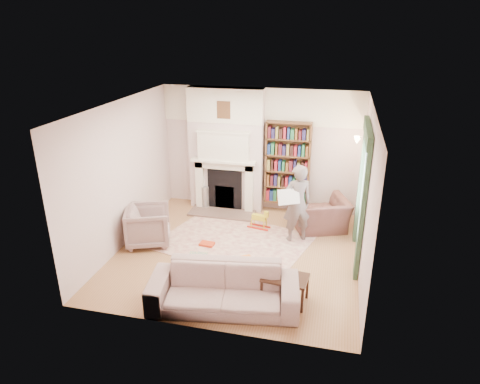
% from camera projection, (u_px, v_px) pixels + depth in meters
% --- Properties ---
extents(floor, '(4.50, 4.50, 0.00)m').
position_uv_depth(floor, '(237.00, 252.00, 8.22)').
color(floor, '#95623B').
rests_on(floor, ground).
extents(ceiling, '(4.50, 4.50, 0.00)m').
position_uv_depth(ceiling, '(237.00, 106.00, 7.17)').
color(ceiling, white).
rests_on(ceiling, wall_back).
extents(wall_back, '(4.50, 0.00, 4.50)m').
position_uv_depth(wall_back, '(260.00, 150.00, 9.73)').
color(wall_back, beige).
rests_on(wall_back, floor).
extents(wall_front, '(4.50, 0.00, 4.50)m').
position_uv_depth(wall_front, '(196.00, 243.00, 5.66)').
color(wall_front, beige).
rests_on(wall_front, floor).
extents(wall_left, '(0.00, 4.50, 4.50)m').
position_uv_depth(wall_left, '(123.00, 175.00, 8.18)').
color(wall_left, beige).
rests_on(wall_left, floor).
extents(wall_right, '(0.00, 4.50, 4.50)m').
position_uv_depth(wall_right, '(366.00, 195.00, 7.21)').
color(wall_right, beige).
rests_on(wall_right, floor).
extents(fireplace, '(1.70, 0.58, 2.80)m').
position_uv_depth(fireplace, '(226.00, 151.00, 9.71)').
color(fireplace, beige).
rests_on(fireplace, floor).
extents(bookcase, '(1.00, 0.24, 1.85)m').
position_uv_depth(bookcase, '(288.00, 163.00, 9.55)').
color(bookcase, brown).
rests_on(bookcase, floor).
extents(window, '(0.02, 0.90, 1.30)m').
position_uv_depth(window, '(365.00, 184.00, 7.56)').
color(window, silver).
rests_on(window, wall_right).
extents(curtain_left, '(0.07, 0.32, 2.40)m').
position_uv_depth(curtain_left, '(362.00, 213.00, 7.03)').
color(curtain_left, '#2D442B').
rests_on(curtain_left, floor).
extents(curtain_right, '(0.07, 0.32, 2.40)m').
position_uv_depth(curtain_right, '(360.00, 184.00, 8.29)').
color(curtain_right, '#2D442B').
rests_on(curtain_right, floor).
extents(pelmet, '(0.09, 1.70, 0.24)m').
position_uv_depth(pelmet, '(368.00, 132.00, 7.22)').
color(pelmet, '#2D442B').
rests_on(pelmet, wall_right).
extents(wall_sconce, '(0.20, 0.24, 0.24)m').
position_uv_depth(wall_sconce, '(355.00, 143.00, 8.43)').
color(wall_sconce, gold).
rests_on(wall_sconce, wall_right).
extents(rug, '(3.25, 2.81, 0.01)m').
position_uv_depth(rug, '(234.00, 242.00, 8.59)').
color(rug, beige).
rests_on(rug, floor).
extents(armchair_reading, '(1.34, 1.26, 0.70)m').
position_uv_depth(armchair_reading, '(321.00, 214.00, 9.00)').
color(armchair_reading, '#492926').
rests_on(armchair_reading, floor).
extents(armchair_left, '(1.08, 1.07, 0.76)m').
position_uv_depth(armchair_left, '(148.00, 225.00, 8.43)').
color(armchair_left, '#A59488').
rests_on(armchair_left, floor).
extents(sofa, '(2.39, 1.22, 0.67)m').
position_uv_depth(sofa, '(224.00, 288.00, 6.54)').
color(sofa, '#B7A497').
rests_on(sofa, floor).
extents(man_reading, '(0.69, 0.61, 1.60)m').
position_uv_depth(man_reading, '(297.00, 204.00, 8.38)').
color(man_reading, '#5E504B').
rests_on(man_reading, floor).
extents(newspaper, '(0.44, 0.31, 0.29)m').
position_uv_depth(newspaper, '(289.00, 197.00, 8.16)').
color(newspaper, silver).
rests_on(newspaper, man_reading).
extents(coffee_table, '(0.74, 0.52, 0.45)m').
position_uv_depth(coffee_table, '(285.00, 289.00, 6.71)').
color(coffee_table, '#382013').
rests_on(coffee_table, floor).
extents(paraffin_heater, '(0.28, 0.28, 0.55)m').
position_uv_depth(paraffin_heater, '(205.00, 197.00, 10.09)').
color(paraffin_heater, '#9FA2A6').
rests_on(paraffin_heater, floor).
extents(rocking_horse, '(0.50, 0.27, 0.42)m').
position_uv_depth(rocking_horse, '(259.00, 219.00, 9.09)').
color(rocking_horse, gold).
rests_on(rocking_horse, rug).
extents(board_game, '(0.39, 0.39, 0.03)m').
position_uv_depth(board_game, '(197.00, 257.00, 7.99)').
color(board_game, '#E6BF51').
rests_on(board_game, rug).
extents(game_box_lid, '(0.30, 0.21, 0.05)m').
position_uv_depth(game_box_lid, '(207.00, 244.00, 8.44)').
color(game_box_lid, red).
rests_on(game_box_lid, rug).
extents(comic_annuals, '(0.52, 0.57, 0.02)m').
position_uv_depth(comic_annuals, '(237.00, 261.00, 7.87)').
color(comic_annuals, red).
rests_on(comic_annuals, rug).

